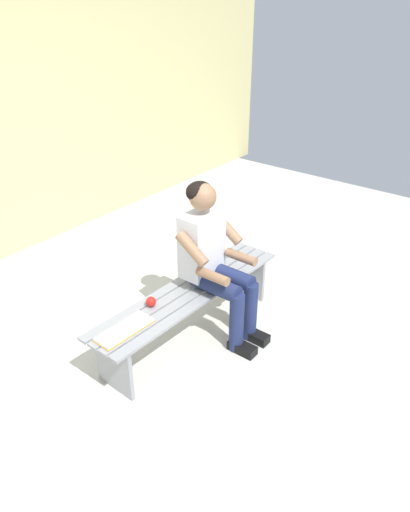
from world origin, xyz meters
TOP-DOWN VIEW (x-y plane):
  - ground_plane at (1.02, 1.00)m, footprint 10.00×7.00m
  - bench_near at (0.00, 0.00)m, footprint 1.78×0.44m
  - person_seated at (-0.18, 0.10)m, footprint 0.50×0.69m
  - apple at (0.33, -0.09)m, footprint 0.07×0.07m
  - book_open at (0.65, -0.02)m, footprint 0.42×0.17m

SIDE VIEW (x-z plane):
  - ground_plane at x=1.02m, z-range -0.04..0.00m
  - bench_near at x=0.00m, z-range 0.11..0.53m
  - book_open at x=0.65m, z-range 0.42..0.44m
  - apple at x=0.33m, z-range 0.42..0.50m
  - person_seated at x=-0.18m, z-range 0.05..1.28m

